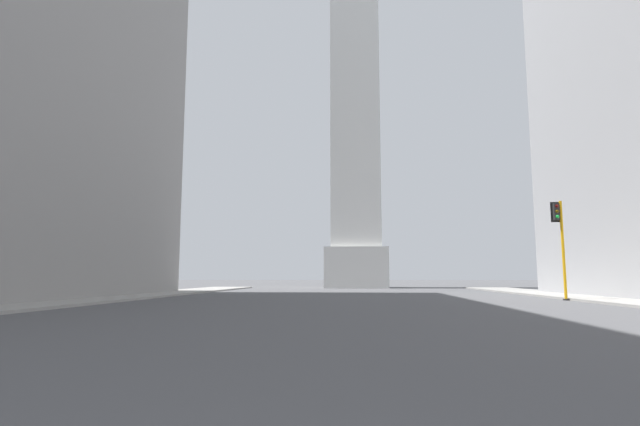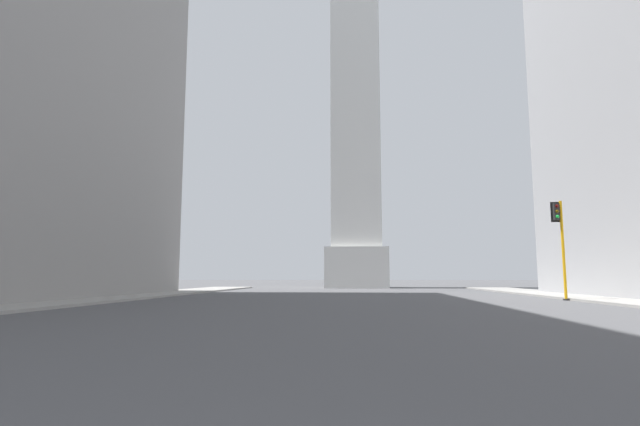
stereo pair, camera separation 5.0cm
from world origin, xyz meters
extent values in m
cube|color=gray|center=(-16.16, 23.93, 0.07)|extent=(5.00, 79.76, 0.15)
cube|color=silver|center=(0.00, 66.47, 2.64)|extent=(8.26, 8.26, 5.28)
cube|color=white|center=(0.00, 66.47, 28.72)|extent=(6.61, 6.61, 46.87)
cylinder|color=orange|center=(13.49, 31.96, 3.18)|extent=(0.18, 0.18, 6.37)
cylinder|color=#262626|center=(13.49, 31.96, 0.05)|extent=(0.40, 0.40, 0.10)
cube|color=black|center=(13.20, 31.96, 5.67)|extent=(0.35, 0.35, 1.10)
cube|color=black|center=(13.21, 32.14, 5.67)|extent=(0.58, 0.05, 1.32)
sphere|color=#410907|center=(13.19, 31.77, 6.01)|extent=(0.22, 0.22, 0.22)
sphere|color=#483506|center=(13.19, 31.77, 5.67)|extent=(0.22, 0.22, 0.22)
sphere|color=green|center=(13.19, 31.77, 5.33)|extent=(0.22, 0.22, 0.22)
camera|label=1|loc=(0.51, -1.16, 1.52)|focal=28.00mm
camera|label=2|loc=(0.56, -1.16, 1.52)|focal=28.00mm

